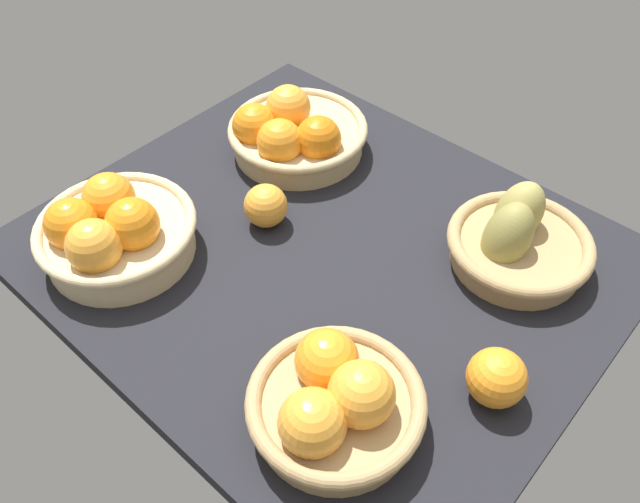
# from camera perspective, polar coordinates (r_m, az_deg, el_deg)

# --- Properties ---
(market_tray) EXTENTS (0.84, 0.72, 0.03)m
(market_tray) POSITION_cam_1_polar(r_m,az_deg,el_deg) (1.01, 0.37, -0.45)
(market_tray) COLOR black
(market_tray) RESTS_ON ground
(basket_near_right) EXTENTS (0.25, 0.25, 0.11)m
(basket_near_right) POSITION_cam_1_polar(r_m,az_deg,el_deg) (1.15, -2.35, 10.37)
(basket_near_right) COLOR tan
(basket_near_right) RESTS_ON market_tray
(basket_near_left_pears) EXTENTS (0.22, 0.22, 0.13)m
(basket_near_left_pears) POSITION_cam_1_polar(r_m,az_deg,el_deg) (1.00, 16.97, 0.86)
(basket_near_left_pears) COLOR tan
(basket_near_left_pears) RESTS_ON market_tray
(basket_far_left) EXTENTS (0.22, 0.22, 0.11)m
(basket_far_left) POSITION_cam_1_polar(r_m,az_deg,el_deg) (0.79, 1.33, -13.08)
(basket_far_left) COLOR tan
(basket_far_left) RESTS_ON market_tray
(basket_far_right) EXTENTS (0.24, 0.24, 0.12)m
(basket_far_right) POSITION_cam_1_polar(r_m,az_deg,el_deg) (1.01, -17.80, 1.70)
(basket_far_right) COLOR #D3BC8C
(basket_far_right) RESTS_ON market_tray
(loose_orange_front_gap) EXTENTS (0.07, 0.07, 0.07)m
(loose_orange_front_gap) POSITION_cam_1_polar(r_m,az_deg,el_deg) (1.02, -4.81, 4.04)
(loose_orange_front_gap) COLOR #F49E33
(loose_orange_front_gap) RESTS_ON market_tray
(loose_orange_back_gap) EXTENTS (0.08, 0.08, 0.08)m
(loose_orange_back_gap) POSITION_cam_1_polar(r_m,az_deg,el_deg) (0.84, 15.29, -10.68)
(loose_orange_back_gap) COLOR orange
(loose_orange_back_gap) RESTS_ON market_tray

